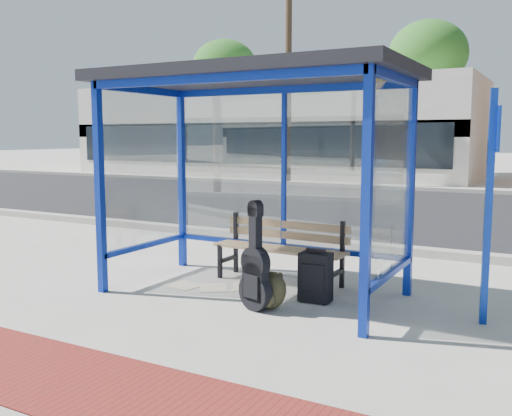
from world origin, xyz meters
The scene contains 19 objects.
ground centered at (0.00, 0.00, 0.00)m, with size 120.00×120.00×0.00m, color #B2ADA0.
brick_paver_strip centered at (0.00, -2.60, 0.01)m, with size 60.00×1.00×0.01m, color maroon.
curb_near centered at (0.00, 2.90, 0.06)m, with size 60.00×0.25×0.12m, color gray.
street_asphalt centered at (0.00, 8.00, 0.00)m, with size 60.00×10.00×0.00m, color black.
curb_far centered at (0.00, 13.10, 0.06)m, with size 60.00×0.25×0.12m, color gray.
far_sidewalk centered at (0.00, 15.00, 0.00)m, with size 60.00×4.00×0.01m, color #B2ADA0.
bus_shelter centered at (0.00, 0.07, 2.07)m, with size 3.30×1.80×2.42m.
storefront_white centered at (-9.00, 17.99, 2.00)m, with size 18.00×6.04×4.00m.
tree_left centered at (-14.00, 22.00, 5.45)m, with size 3.60×3.60×7.03m.
tree_mid centered at (-3.00, 22.00, 5.45)m, with size 3.60×3.60×7.03m.
utility_pole_west centered at (-6.00, 13.40, 4.11)m, with size 1.60×0.24×8.00m.
bench centered at (0.04, 0.61, 0.44)m, with size 1.65×0.47×0.77m.
guitar_bag centered at (0.32, -0.53, 0.38)m, with size 0.39×0.21×1.04m.
suitcase centered at (0.72, 0.03, 0.26)m, with size 0.33×0.23×0.57m.
backpack centered at (0.43, -0.42, 0.18)m, with size 0.32×0.30×0.37m.
sign_post centered at (2.36, 0.12, 1.20)m, with size 0.12×0.26×2.14m.
newspaper_a centered at (-0.51, -0.03, 0.00)m, with size 0.39×0.30×0.01m, color white.
newspaper_b centered at (-0.86, -0.11, 0.00)m, with size 0.37×0.29×0.01m, color white.
newspaper_c centered at (-0.19, 0.19, 0.00)m, with size 0.41×0.33×0.01m, color white.
Camera 1 is at (2.96, -5.35, 1.72)m, focal length 40.00 mm.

